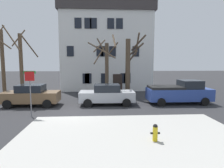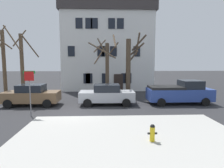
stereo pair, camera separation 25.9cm
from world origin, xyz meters
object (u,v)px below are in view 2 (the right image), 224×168
object	(u,v)px
building_main	(108,46)
tree_bare_mid	(22,64)
pickup_truck_blue	(180,92)
street_sign_pole	(30,85)
tree_bare_near	(3,62)
fire_hydrant	(152,132)
tree_bare_end	(129,64)
bicycle_leaning	(28,97)
car_brown_sedan	(32,95)
tree_bare_far	(106,67)
car_silver_sedan	(107,95)

from	to	relation	value
building_main	tree_bare_mid	xyz separation A→B (m)	(-7.93, -8.27, -2.28)
tree_bare_mid	building_main	bearing A→B (deg)	46.19
tree_bare_mid	pickup_truck_blue	xyz separation A→B (m)	(13.88, -1.87, -2.37)
street_sign_pole	pickup_truck_blue	bearing A→B (deg)	16.77
tree_bare_near	fire_hydrant	bearing A→B (deg)	-42.40
tree_bare_end	street_sign_pole	xyz separation A→B (m)	(-7.31, -6.32, -1.25)
building_main	street_sign_pole	xyz separation A→B (m)	(-5.37, -13.55, -3.53)
fire_hydrant	street_sign_pole	xyz separation A→B (m)	(-6.93, 4.63, 1.58)
tree_bare_end	street_sign_pole	size ratio (longest dim) A/B	2.11
pickup_truck_blue	bicycle_leaning	size ratio (longest dim) A/B	3.22
tree_bare_mid	car_brown_sedan	size ratio (longest dim) A/B	1.51
building_main	car_brown_sedan	world-z (taller)	building_main
building_main	tree_bare_mid	size ratio (longest dim) A/B	1.74
tree_bare_far	car_brown_sedan	world-z (taller)	tree_bare_far
tree_bare_far	bicycle_leaning	world-z (taller)	tree_bare_far
tree_bare_end	car_silver_sedan	xyz separation A→B (m)	(-2.23, -2.99, -2.49)
tree_bare_far	fire_hydrant	xyz separation A→B (m)	(1.84, -10.92, -2.60)
car_silver_sedan	tree_bare_near	bearing A→B (deg)	165.40
car_brown_sedan	tree_bare_far	bearing A→B (deg)	25.97
street_sign_pole	bicycle_leaning	world-z (taller)	street_sign_pole
building_main	pickup_truck_blue	bearing A→B (deg)	-59.58
pickup_truck_blue	tree_bare_mid	bearing A→B (deg)	172.34
building_main	tree_bare_mid	world-z (taller)	building_main
tree_bare_far	tree_bare_near	bearing A→B (deg)	-177.19
tree_bare_end	car_silver_sedan	world-z (taller)	tree_bare_end
tree_bare_far	pickup_truck_blue	world-z (taller)	tree_bare_far
tree_bare_end	car_brown_sedan	world-z (taller)	tree_bare_end
tree_bare_mid	tree_bare_end	world-z (taller)	tree_bare_mid
car_brown_sedan	bicycle_leaning	xyz separation A→B (m)	(-0.97, 1.67, -0.50)
car_brown_sedan	street_sign_pole	size ratio (longest dim) A/B	1.48
tree_bare_mid	tree_bare_far	xyz separation A→B (m)	(7.66, 1.02, -0.23)
tree_bare_mid	tree_bare_end	bearing A→B (deg)	6.00
tree_bare_mid	fire_hydrant	world-z (taller)	tree_bare_mid
car_brown_sedan	street_sign_pole	bearing A→B (deg)	-71.35
street_sign_pole	tree_bare_far	bearing A→B (deg)	51.01
tree_bare_far	car_silver_sedan	size ratio (longest dim) A/B	1.28
tree_bare_near	car_silver_sedan	size ratio (longest dim) A/B	1.56
building_main	tree_bare_end	distance (m)	7.83
tree_bare_far	tree_bare_end	bearing A→B (deg)	0.52
tree_bare_mid	car_silver_sedan	size ratio (longest dim) A/B	1.48
car_silver_sedan	pickup_truck_blue	bearing A→B (deg)	0.79
street_sign_pole	bicycle_leaning	bearing A→B (deg)	112.74
building_main	tree_bare_end	world-z (taller)	building_main
car_brown_sedan	pickup_truck_blue	xyz separation A→B (m)	(12.43, 0.14, 0.10)
tree_bare_end	bicycle_leaning	bearing A→B (deg)	-171.71
car_silver_sedan	street_sign_pole	xyz separation A→B (m)	(-5.08, -3.33, 1.24)
car_silver_sedan	tree_bare_far	bearing A→B (deg)	89.72
pickup_truck_blue	fire_hydrant	distance (m)	9.17
tree_bare_mid	tree_bare_far	size ratio (longest dim) A/B	1.16
tree_bare_far	car_brown_sedan	distance (m)	7.26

